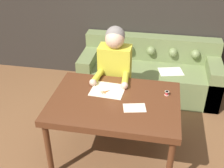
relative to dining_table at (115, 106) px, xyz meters
name	(u,v)px	position (x,y,z in m)	size (l,w,h in m)	color
ground_plane	(117,161)	(0.05, -0.11, -0.68)	(16.00, 16.00, 0.00)	brown
dining_table	(115,106)	(0.00, 0.00, 0.00)	(1.30, 0.93, 0.75)	#562D19
couch	(149,73)	(0.27, 1.42, -0.38)	(2.00, 0.79, 0.80)	olive
person	(115,77)	(-0.11, 0.60, -0.01)	(0.43, 0.55, 1.30)	#33281E
pattern_paper_main	(108,90)	(-0.10, 0.17, 0.08)	(0.37, 0.32, 0.00)	beige
pattern_paper_offcut	(134,108)	(0.21, -0.10, 0.08)	(0.24, 0.19, 0.00)	beige
scissors	(107,92)	(-0.11, 0.14, 0.08)	(0.18, 0.17, 0.01)	silver
thread_spool	(167,93)	(0.51, 0.19, 0.10)	(0.04, 0.04, 0.05)	red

